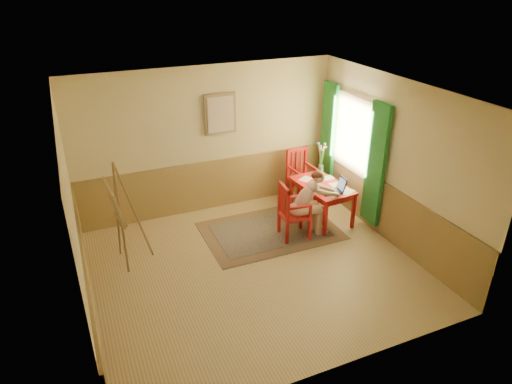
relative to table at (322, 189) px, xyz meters
name	(u,v)px	position (x,y,z in m)	size (l,w,h in m)	color
room	(255,189)	(-1.77, -0.96, 0.77)	(5.04, 4.54, 2.84)	tan
wainscot	(237,218)	(-1.77, -0.17, -0.13)	(5.00, 4.50, 1.00)	#A88549
window	(351,145)	(0.65, 0.14, 0.71)	(0.12, 2.01, 2.20)	white
wall_portrait	(220,114)	(-1.52, 1.24, 1.27)	(0.60, 0.05, 0.76)	#927A4E
rug	(270,231)	(-1.07, -0.04, -0.62)	(2.41, 1.62, 0.02)	#8C7251
table	(322,189)	(0.00, 0.00, 0.00)	(0.83, 1.26, 0.72)	red
chair_left	(292,212)	(-0.82, -0.37, -0.11)	(0.52, 0.50, 1.03)	red
chair_back	(301,175)	(0.03, 0.88, -0.09)	(0.50, 0.52, 1.08)	red
figure	(309,201)	(-0.51, -0.40, 0.04)	(0.92, 0.43, 1.22)	#D5AE91
laptop	(335,189)	(0.04, -0.34, 0.14)	(0.44, 0.29, 0.25)	#1E2338
papers	(329,183)	(0.14, 0.01, 0.09)	(0.73, 1.05, 0.00)	white
vase	(321,159)	(0.25, 0.51, 0.36)	(0.27, 0.30, 0.60)	#3F724C
wastebasket	(320,216)	(-0.08, -0.13, -0.49)	(0.26, 0.26, 0.28)	red
easel	(117,206)	(-3.65, 0.01, 0.41)	(0.61, 0.78, 1.76)	olive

